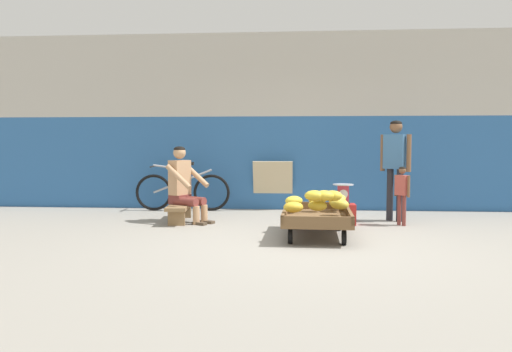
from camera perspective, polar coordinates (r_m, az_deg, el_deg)
ground_plane at (r=6.10m, az=5.93°, el=-7.57°), size 80.00×80.00×0.00m
back_wall at (r=9.20m, az=5.53°, el=6.07°), size 16.00×0.30×3.14m
banana_cart at (r=6.54m, az=6.82°, el=-4.67°), size 0.88×1.46×0.36m
banana_pile at (r=6.52m, az=7.47°, el=-2.75°), size 0.87×1.17×0.26m
low_bench at (r=7.81m, az=-8.52°, el=-3.61°), size 0.40×1.12×0.27m
vendor_seated at (r=7.71m, az=-8.06°, el=-0.95°), size 0.74×0.64×1.14m
plastic_crate at (r=7.57m, az=9.72°, el=-4.24°), size 0.36×0.28×0.30m
weighing_scale at (r=7.53m, az=9.74°, el=-1.95°), size 0.30×0.30×0.29m
bicycle_near_left at (r=9.00m, az=-8.26°, el=-1.65°), size 1.66×0.48×0.86m
sign_board at (r=9.06m, az=1.90°, el=-1.06°), size 0.70×0.27×0.87m
customer_adult at (r=7.99m, az=15.37°, el=1.88°), size 0.41×0.35×1.53m
customer_child at (r=7.61m, az=16.07°, el=-1.43°), size 0.20×0.22×0.85m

